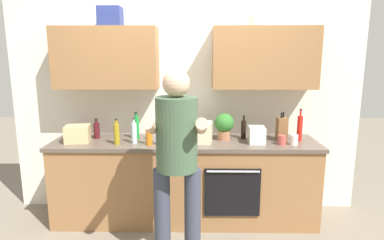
% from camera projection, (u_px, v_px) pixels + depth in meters
% --- Properties ---
extents(ground_plane, '(12.00, 12.00, 0.00)m').
position_uv_depth(ground_plane, '(185.00, 218.00, 3.71)').
color(ground_plane, '#756B5B').
extents(back_wall_unit, '(4.00, 0.38, 2.50)m').
position_uv_depth(back_wall_unit, '(185.00, 84.00, 3.68)').
color(back_wall_unit, silver).
rests_on(back_wall_unit, ground).
extents(counter, '(2.84, 0.67, 0.90)m').
position_uv_depth(counter, '(185.00, 181.00, 3.62)').
color(counter, olive).
rests_on(counter, ground).
extents(person_standing, '(0.49, 0.45, 1.70)m').
position_uv_depth(person_standing, '(177.00, 154.00, 2.70)').
color(person_standing, '#383D4C').
rests_on(person_standing, ground).
extents(bottle_hotsauce, '(0.06, 0.06, 0.35)m').
position_uv_depth(bottle_hotsauce, '(300.00, 128.00, 3.52)').
color(bottle_hotsauce, red).
rests_on(bottle_hotsauce, counter).
extents(bottle_water, '(0.06, 0.06, 0.27)m').
position_uv_depth(bottle_water, '(134.00, 133.00, 3.42)').
color(bottle_water, silver).
rests_on(bottle_water, counter).
extents(bottle_soda, '(0.06, 0.06, 0.30)m').
position_uv_depth(bottle_soda, '(136.00, 127.00, 3.61)').
color(bottle_soda, '#198C33').
rests_on(bottle_soda, counter).
extents(bottle_oil, '(0.06, 0.06, 0.27)m').
position_uv_depth(bottle_oil, '(117.00, 133.00, 3.38)').
color(bottle_oil, olive).
rests_on(bottle_oil, counter).
extents(bottle_wine, '(0.07, 0.07, 0.22)m').
position_uv_depth(bottle_wine, '(97.00, 130.00, 3.63)').
color(bottle_wine, '#471419').
rests_on(bottle_wine, counter).
extents(bottle_soy, '(0.05, 0.05, 0.26)m').
position_uv_depth(bottle_soy, '(244.00, 129.00, 3.62)').
color(bottle_soy, black).
rests_on(bottle_soy, counter).
extents(bottle_vinegar, '(0.05, 0.05, 0.27)m').
position_uv_depth(bottle_vinegar, '(161.00, 134.00, 3.34)').
color(bottle_vinegar, brown).
rests_on(bottle_vinegar, counter).
extents(bottle_juice, '(0.07, 0.07, 0.24)m').
position_uv_depth(bottle_juice, '(149.00, 136.00, 3.37)').
color(bottle_juice, orange).
rests_on(bottle_juice, counter).
extents(cup_coffee, '(0.08, 0.08, 0.11)m').
position_uv_depth(cup_coffee, '(294.00, 140.00, 3.37)').
color(cup_coffee, white).
rests_on(cup_coffee, counter).
extents(cup_ceramic, '(0.08, 0.08, 0.10)m').
position_uv_depth(cup_ceramic, '(282.00, 140.00, 3.38)').
color(cup_ceramic, '#BF4C47').
rests_on(cup_ceramic, counter).
extents(mixing_bowl, '(0.24, 0.24, 0.10)m').
position_uv_depth(mixing_bowl, '(159.00, 135.00, 3.60)').
color(mixing_bowl, silver).
rests_on(mixing_bowl, counter).
extents(knife_block, '(0.10, 0.14, 0.31)m').
position_uv_depth(knife_block, '(282.00, 129.00, 3.53)').
color(knife_block, brown).
rests_on(knife_block, counter).
extents(potted_herb, '(0.21, 0.21, 0.29)m').
position_uv_depth(potted_herb, '(224.00, 125.00, 3.55)').
color(potted_herb, '#9E6647').
rests_on(potted_herb, counter).
extents(grocery_bag_rice, '(0.24, 0.23, 0.22)m').
position_uv_depth(grocery_bag_rice, '(201.00, 132.00, 3.45)').
color(grocery_bag_rice, beige).
rests_on(grocery_bag_rice, counter).
extents(grocery_bag_produce, '(0.17, 0.21, 0.17)m').
position_uv_depth(grocery_bag_produce, '(257.00, 135.00, 3.44)').
color(grocery_bag_produce, silver).
rests_on(grocery_bag_produce, counter).
extents(grocery_bag_bread, '(0.28, 0.25, 0.18)m').
position_uv_depth(grocery_bag_bread, '(78.00, 134.00, 3.48)').
color(grocery_bag_bread, tan).
rests_on(grocery_bag_bread, counter).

